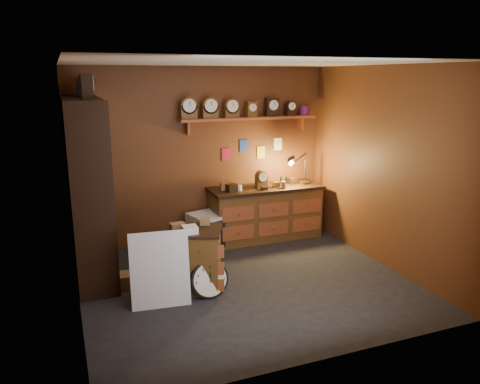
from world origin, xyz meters
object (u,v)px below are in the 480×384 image
at_px(workbench, 265,210).
at_px(big_round_clock, 209,279).
at_px(low_cabinet, 194,257).
at_px(shelving_unit, 86,182).

height_order(workbench, big_round_clock, workbench).
xyz_separation_m(workbench, low_cabinet, (-1.59, -1.39, -0.06)).
relative_size(low_cabinet, big_round_clock, 1.86).
distance_m(workbench, big_round_clock, 2.25).
height_order(workbench, low_cabinet, workbench).
distance_m(shelving_unit, low_cabinet, 1.67).
bearing_deg(workbench, low_cabinet, -138.78).
bearing_deg(shelving_unit, workbench, 10.28).
relative_size(shelving_unit, big_round_clock, 5.61).
bearing_deg(workbench, big_round_clock, -131.41).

